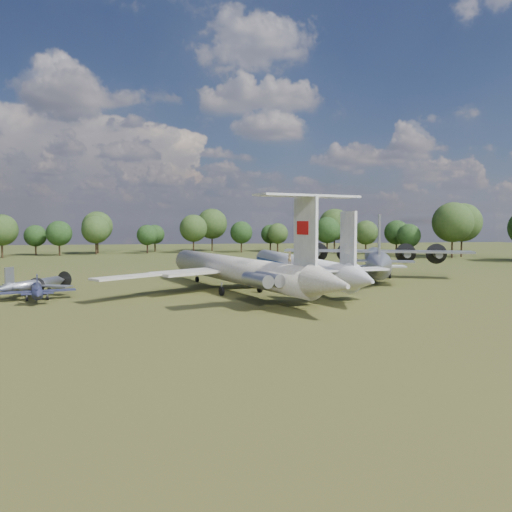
{
  "coord_description": "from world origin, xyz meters",
  "views": [
    {
      "loc": [
        -1.48,
        -72.31,
        10.07
      ],
      "look_at": [
        8.74,
        -0.57,
        5.0
      ],
      "focal_mm": 35.0,
      "sensor_mm": 36.0,
      "label": 1
    }
  ],
  "objects": [
    {
      "name": "tu104_jet",
      "position": [
        15.79,
        2.43,
        2.39
      ],
      "size": [
        42.36,
        52.42,
        4.77
      ],
      "primitive_type": null,
      "rotation": [
        0.0,
        0.0,
        0.15
      ],
      "color": "silver",
      "rests_on": "ground"
    },
    {
      "name": "ground",
      "position": [
        0.0,
        0.0,
        0.0
      ],
      "size": [
        300.0,
        300.0,
        0.0
      ],
      "primitive_type": "plane",
      "color": "#243D14",
      "rests_on": "ground"
    },
    {
      "name": "small_prop_west",
      "position": [
        -20.2,
        -6.15,
        0.94
      ],
      "size": [
        12.59,
        14.89,
        1.87
      ],
      "primitive_type": null,
      "rotation": [
        0.0,
        0.0,
        0.29
      ],
      "color": "black",
      "rests_on": "ground"
    },
    {
      "name": "person_on_il62",
      "position": [
        10.56,
        -15.61,
        5.85
      ],
      "size": [
        0.68,
        0.59,
        1.56
      ],
      "primitive_type": "imported",
      "rotation": [
        0.0,
        0.0,
        3.62
      ],
      "color": "#94794B",
      "rests_on": "il62_airliner"
    },
    {
      "name": "small_prop_northwest",
      "position": [
        -22.0,
        -0.67,
        1.04
      ],
      "size": [
        15.4,
        17.26,
        2.08
      ],
      "primitive_type": null,
      "rotation": [
        0.0,
        0.0,
        -0.43
      ],
      "color": "#9FA1A7",
      "rests_on": "ground"
    },
    {
      "name": "an12_transport",
      "position": [
        32.26,
        12.37,
        2.42
      ],
      "size": [
        43.39,
        45.72,
        4.83
      ],
      "primitive_type": null,
      "rotation": [
        0.0,
        0.0,
        -0.35
      ],
      "color": "#A0A2A7",
      "rests_on": "ground"
    },
    {
      "name": "il62_airliner",
      "position": [
        5.41,
        -2.38,
        2.53
      ],
      "size": [
        55.8,
        62.59,
        5.07
      ],
      "primitive_type": null,
      "rotation": [
        0.0,
        0.0,
        0.37
      ],
      "color": "beige",
      "rests_on": "ground"
    }
  ]
}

